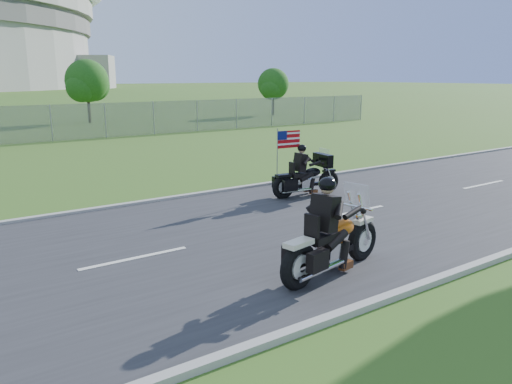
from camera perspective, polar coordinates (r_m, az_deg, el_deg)
ground at (r=10.99m, az=-3.87°, el=-5.67°), size 420.00×420.00×0.00m
road at (r=10.98m, az=-3.87°, el=-5.57°), size 120.00×8.00×0.04m
curb_north at (r=14.47m, az=-12.09°, el=-1.09°), size 120.00×0.18×0.12m
curb_south at (r=8.01m, az=11.49°, el=-12.98°), size 120.00×0.18×0.12m
tree_fence_near at (r=40.62m, az=-18.70°, el=11.70°), size 3.52×3.28×4.75m
tree_fence_far at (r=45.99m, az=2.00°, el=12.05°), size 3.08×2.87×4.20m
motorcycle_lead at (r=9.10m, az=8.60°, el=-5.95°), size 2.75×1.01×1.86m
motorcycle_follow at (r=14.95m, az=5.78°, el=1.54°), size 2.36×0.81×1.97m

